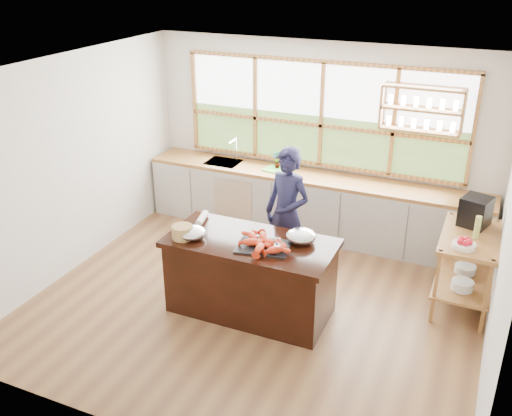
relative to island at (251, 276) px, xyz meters
The scene contains 18 objects.
ground_plane 0.50m from the island, 90.00° to the left, with size 5.00×5.00×0.00m, color brown.
room_shell 1.48m from the island, 88.06° to the left, with size 5.02×4.52×2.71m.
back_counter 2.14m from the island, 90.50° to the left, with size 4.90×0.63×0.90m.
right_shelf_unit 2.45m from the island, 26.44° to the left, with size 0.62×1.10×0.90m.
island is the anchor object (origin of this frame).
cook 1.02m from the island, 85.73° to the left, with size 0.61×0.40×1.68m, color #191938.
potted_plant 2.34m from the island, 104.40° to the left, with size 0.14×0.09×0.26m, color slate.
cutting_board 2.25m from the island, 103.48° to the left, with size 0.40×0.30×0.01m, color green.
espresso_machine 2.67m from the island, 32.38° to the left, with size 0.30×0.32×0.34m, color black.
wine_bottle 2.54m from the island, 25.03° to the left, with size 0.07×0.07×0.26m, color #A9B453.
fruit_bowl 2.33m from the island, 19.71° to the left, with size 0.25×0.25×0.11m.
slate_board 0.50m from the island, 25.06° to the right, with size 0.55×0.40×0.02m, color black.
lobster_pile 0.54m from the island, 29.04° to the right, with size 0.55×0.48×0.08m.
mixing_bowl_left 0.82m from the island, 162.30° to the right, with size 0.30×0.30×0.15m, color silver.
mixing_bowl_right 0.75m from the island, 21.03° to the left, with size 0.33×0.33×0.16m, color silver.
wine_glass 0.76m from the island, 28.14° to the right, with size 0.08×0.08×0.22m.
wicker_basket 0.91m from the island, 161.27° to the right, with size 0.23×0.23×0.15m, color #B38D49.
parchment_roll 0.89m from the island, 163.09° to the left, with size 0.08×0.08×0.30m, color white.
Camera 1 is at (2.25, -5.21, 3.79)m, focal length 40.00 mm.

